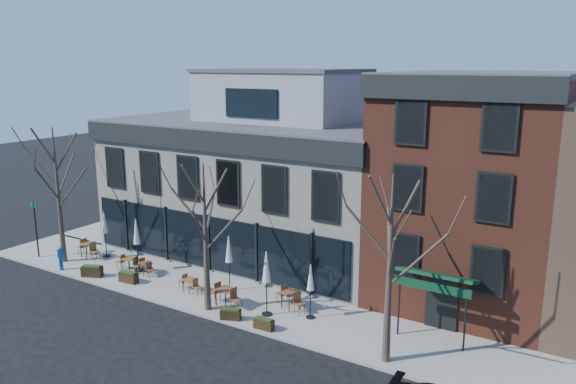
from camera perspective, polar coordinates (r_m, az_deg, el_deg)
The scene contains 25 objects.
ground at distance 32.13m, azimuth -7.80°, elevation -8.28°, with size 120.00×120.00×0.00m, color black.
sidewalk_front at distance 28.66m, azimuth -5.46°, elevation -10.75°, with size 33.50×4.70×0.15m, color gray.
sidewalk_side at distance 43.61m, azimuth -14.27°, elevation -2.74°, with size 4.50×12.00×0.15m, color gray.
corner_building at distance 34.65m, azimuth -2.63°, elevation 1.54°, with size 18.39×10.39×11.10m.
red_brick_building at distance 29.25m, azimuth 18.67°, elevation 0.56°, with size 8.20×11.78×11.18m.
tree_corner at distance 34.84m, azimuth -22.30°, elevation -0.16°, with size 3.93×3.98×7.92m.
tree_mid at distance 26.22m, azimuth -8.37°, elevation -4.44°, with size 3.50×3.55×7.04m.
tree_right at distance 21.74m, azimuth 10.30°, elevation -7.58°, with size 3.72×3.77×7.48m.
sign_pole at distance 36.80m, azimuth -24.24°, elevation -3.17°, with size 0.50×0.10×3.40m.
call_box at distance 34.33m, azimuth -22.11°, elevation -6.19°, with size 0.28×0.27×1.37m.
cafe_set_0 at distance 35.97m, azimuth -19.61°, elevation -5.44°, with size 2.03×0.92×1.04m.
cafe_set_1 at distance 33.05m, azimuth -15.85°, elevation -6.95°, with size 1.69×0.74×0.88m.
cafe_set_2 at distance 32.28m, azimuth -14.27°, elevation -7.38°, with size 1.61×0.87×0.83m.
cafe_set_3 at distance 29.44m, azimuth -9.92°, elevation -9.17°, with size 1.63×0.74×0.84m.
cafe_set_4 at distance 27.58m, azimuth -6.37°, elevation -10.37°, with size 2.03×0.89×1.05m.
cafe_set_5 at distance 27.14m, azimuth 0.27°, elevation -10.73°, with size 1.93×1.18×1.00m.
umbrella_0 at distance 35.28m, azimuth -18.15°, elevation -3.17°, with size 0.46×0.46×2.86m.
umbrella_1 at distance 32.31m, azimuth -15.15°, elevation -4.20°, with size 0.49×0.49×3.04m.
umbrella_2 at distance 28.79m, azimuth -6.03°, elevation -6.10°, with size 0.47×0.47×2.91m.
umbrella_3 at distance 25.88m, azimuth -2.21°, elevation -7.98°, with size 0.49×0.49×3.09m.
umbrella_4 at distance 25.70m, azimuth 2.31°, elevation -8.96°, with size 0.41×0.41×2.59m.
planter_0 at distance 32.84m, azimuth -19.28°, elevation -7.58°, with size 1.21×0.87×0.63m.
planter_1 at distance 31.43m, azimuth -15.90°, elevation -8.29°, with size 1.10×0.51×0.60m.
planter_2 at distance 26.30m, azimuth -5.85°, elevation -12.23°, with size 1.00×0.68×0.52m.
planter_3 at distance 25.33m, azimuth -2.46°, elevation -13.22°, with size 0.92×0.39×0.51m.
Camera 1 is at (19.26, -22.97, 11.56)m, focal length 35.00 mm.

